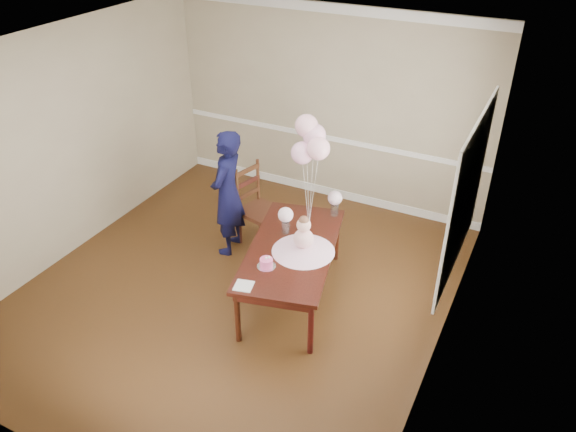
% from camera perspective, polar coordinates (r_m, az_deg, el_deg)
% --- Properties ---
extents(floor, '(4.50, 5.00, 0.00)m').
position_cam_1_polar(floor, '(6.49, -5.17, -7.41)').
color(floor, '#351E0D').
rests_on(floor, ground).
extents(ceiling, '(4.50, 5.00, 0.02)m').
position_cam_1_polar(ceiling, '(5.24, -6.62, 16.21)').
color(ceiling, white).
rests_on(ceiling, wall_back).
extents(wall_back, '(4.50, 0.02, 2.70)m').
position_cam_1_polar(wall_back, '(7.77, 4.08, 11.01)').
color(wall_back, tan).
rests_on(wall_back, floor).
extents(wall_front, '(4.50, 0.02, 2.70)m').
position_cam_1_polar(wall_front, '(4.25, -24.13, -11.66)').
color(wall_front, tan).
rests_on(wall_front, floor).
extents(wall_left, '(0.02, 5.00, 2.70)m').
position_cam_1_polar(wall_left, '(7.11, -21.54, 6.81)').
color(wall_left, tan).
rests_on(wall_left, floor).
extents(wall_right, '(0.02, 5.00, 2.70)m').
position_cam_1_polar(wall_right, '(5.05, 16.46, -2.47)').
color(wall_right, tan).
rests_on(wall_right, floor).
extents(chair_rail_trim, '(4.50, 0.02, 0.07)m').
position_cam_1_polar(chair_rail_trim, '(7.93, 3.93, 7.95)').
color(chair_rail_trim, white).
rests_on(chair_rail_trim, wall_back).
extents(crown_molding, '(4.50, 0.02, 0.12)m').
position_cam_1_polar(crown_molding, '(7.41, 4.44, 20.30)').
color(crown_molding, white).
rests_on(crown_molding, wall_back).
extents(baseboard_trim, '(4.50, 0.02, 0.12)m').
position_cam_1_polar(baseboard_trim, '(8.30, 3.72, 2.63)').
color(baseboard_trim, white).
rests_on(baseboard_trim, floor).
extents(window_frame, '(0.02, 1.66, 1.56)m').
position_cam_1_polar(window_frame, '(5.38, 17.69, 2.04)').
color(window_frame, white).
rests_on(window_frame, wall_right).
extents(window_blinds, '(0.01, 1.50, 1.40)m').
position_cam_1_polar(window_blinds, '(5.39, 17.51, 2.09)').
color(window_blinds, white).
rests_on(window_blinds, wall_right).
extents(dining_table_top, '(1.27, 1.92, 0.04)m').
position_cam_1_polar(dining_table_top, '(5.99, 0.41, -3.35)').
color(dining_table_top, black).
rests_on(dining_table_top, table_leg_fl).
extents(table_apron, '(1.16, 1.81, 0.09)m').
position_cam_1_polar(table_apron, '(6.03, 0.41, -3.87)').
color(table_apron, black).
rests_on(table_apron, table_leg_fl).
extents(table_leg_fl, '(0.07, 0.07, 0.62)m').
position_cam_1_polar(table_leg_fl, '(5.67, -5.16, -10.18)').
color(table_leg_fl, black).
rests_on(table_leg_fl, floor).
extents(table_leg_fr, '(0.07, 0.07, 0.62)m').
position_cam_1_polar(table_leg_fr, '(5.53, 2.32, -11.38)').
color(table_leg_fr, black).
rests_on(table_leg_fr, floor).
extents(table_leg_bl, '(0.07, 0.07, 0.62)m').
position_cam_1_polar(table_leg_bl, '(6.90, -1.11, -1.44)').
color(table_leg_bl, black).
rests_on(table_leg_bl, floor).
extents(table_leg_br, '(0.07, 0.07, 0.62)m').
position_cam_1_polar(table_leg_br, '(6.79, 4.96, -2.21)').
color(table_leg_br, black).
rests_on(table_leg_br, floor).
extents(baby_skirt, '(0.81, 0.81, 0.09)m').
position_cam_1_polar(baby_skirt, '(5.90, 1.57, -3.23)').
color(baby_skirt, '#F2B3D1').
rests_on(baby_skirt, dining_table_top).
extents(baby_torso, '(0.21, 0.21, 0.21)m').
position_cam_1_polar(baby_torso, '(5.83, 1.59, -2.31)').
color(baby_torso, '#FFA1CC').
rests_on(baby_torso, baby_skirt).
extents(baby_head, '(0.15, 0.15, 0.15)m').
position_cam_1_polar(baby_head, '(5.74, 1.61, -0.92)').
color(baby_head, '#FDC1AE').
rests_on(baby_head, baby_torso).
extents(baby_hair, '(0.11, 0.11, 0.11)m').
position_cam_1_polar(baby_hair, '(5.71, 1.62, -0.48)').
color(baby_hair, brown).
rests_on(baby_hair, baby_head).
extents(cake_platter, '(0.23, 0.23, 0.01)m').
position_cam_1_polar(cake_platter, '(5.70, -2.21, -5.14)').
color(cake_platter, white).
rests_on(cake_platter, dining_table_top).
extents(birthday_cake, '(0.16, 0.16, 0.09)m').
position_cam_1_polar(birthday_cake, '(5.67, -2.22, -4.75)').
color(birthday_cake, '#F04C92').
rests_on(birthday_cake, cake_platter).
extents(cake_flower_a, '(0.03, 0.03, 0.03)m').
position_cam_1_polar(cake_flower_a, '(5.64, -2.23, -4.28)').
color(cake_flower_a, white).
rests_on(cake_flower_a, birthday_cake).
extents(cake_flower_b, '(0.03, 0.03, 0.03)m').
position_cam_1_polar(cake_flower_b, '(5.65, -1.92, -4.22)').
color(cake_flower_b, white).
rests_on(cake_flower_b, birthday_cake).
extents(rose_vase_near, '(0.11, 0.11, 0.14)m').
position_cam_1_polar(rose_vase_near, '(6.18, -0.24, -1.12)').
color(rose_vase_near, silver).
rests_on(rose_vase_near, dining_table_top).
extents(roses_near, '(0.17, 0.17, 0.17)m').
position_cam_1_polar(roses_near, '(6.10, -0.25, 0.13)').
color(roses_near, silver).
rests_on(roses_near, rose_vase_near).
extents(rose_vase_far, '(0.11, 0.11, 0.14)m').
position_cam_1_polar(rose_vase_far, '(6.51, 4.74, 0.63)').
color(rose_vase_far, silver).
rests_on(rose_vase_far, dining_table_top).
extents(roses_far, '(0.17, 0.17, 0.17)m').
position_cam_1_polar(roses_far, '(6.43, 4.80, 1.84)').
color(roses_far, beige).
rests_on(roses_far, rose_vase_far).
extents(napkin, '(0.21, 0.21, 0.01)m').
position_cam_1_polar(napkin, '(5.47, -4.52, -7.08)').
color(napkin, silver).
rests_on(napkin, dining_table_top).
extents(balloon_weight, '(0.04, 0.04, 0.02)m').
position_cam_1_polar(balloon_weight, '(6.36, 2.15, -0.79)').
color(balloon_weight, silver).
rests_on(balloon_weight, dining_table_top).
extents(balloon_a, '(0.25, 0.25, 0.25)m').
position_cam_1_polar(balloon_a, '(5.95, 1.48, 6.43)').
color(balloon_a, '#FFB4D6').
rests_on(balloon_a, balloon_ribbon_a).
extents(balloon_b, '(0.25, 0.25, 0.25)m').
position_cam_1_polar(balloon_b, '(5.84, 3.10, 6.85)').
color(balloon_b, '#FFB4C5').
rests_on(balloon_b, balloon_ribbon_b).
extents(balloon_c, '(0.25, 0.25, 0.25)m').
position_cam_1_polar(balloon_c, '(5.94, 2.68, 8.21)').
color(balloon_c, '#E8A4C1').
rests_on(balloon_c, balloon_ribbon_c).
extents(balloon_d, '(0.25, 0.25, 0.25)m').
position_cam_1_polar(balloon_d, '(5.94, 1.89, 9.14)').
color(balloon_d, '#EDA8B7').
rests_on(balloon_d, balloon_ribbon_d).
extents(balloon_ribbon_a, '(0.08, 0.02, 0.74)m').
position_cam_1_polar(balloon_ribbon_a, '(6.17, 1.81, 2.16)').
color(balloon_ribbon_a, silver).
rests_on(balloon_ribbon_a, balloon_weight).
extents(balloon_ribbon_b, '(0.10, 0.03, 0.82)m').
position_cam_1_polar(balloon_ribbon_b, '(6.12, 2.59, 2.33)').
color(balloon_ribbon_b, white).
rests_on(balloon_ribbon_b, balloon_weight).
extents(balloon_ribbon_c, '(0.01, 0.09, 0.91)m').
position_cam_1_polar(balloon_ribbon_c, '(6.16, 2.39, 3.02)').
color(balloon_ribbon_c, silver).
rests_on(balloon_ribbon_c, balloon_weight).
extents(balloon_ribbon_d, '(0.09, 0.07, 1.00)m').
position_cam_1_polar(balloon_ribbon_d, '(6.15, 2.01, 3.46)').
color(balloon_ribbon_d, white).
rests_on(balloon_ribbon_d, balloon_weight).
extents(dining_chair_seat, '(0.55, 0.55, 0.05)m').
position_cam_1_polar(dining_chair_seat, '(7.00, -2.84, 0.49)').
color(dining_chair_seat, '#3E1C10').
rests_on(dining_chair_seat, chair_leg_fl).
extents(chair_leg_fl, '(0.05, 0.05, 0.44)m').
position_cam_1_polar(chair_leg_fl, '(7.13, -4.87, -1.23)').
color(chair_leg_fl, '#35140E').
rests_on(chair_leg_fl, floor).
extents(chair_leg_fr, '(0.05, 0.05, 0.44)m').
position_cam_1_polar(chair_leg_fr, '(6.91, -2.74, -2.32)').
color(chair_leg_fr, '#38150F').
rests_on(chair_leg_fr, floor).
extents(chair_leg_bl, '(0.05, 0.05, 0.44)m').
position_cam_1_polar(chair_leg_bl, '(7.35, -2.84, -0.07)').
color(chair_leg_bl, black).
rests_on(chair_leg_bl, floor).
extents(chair_leg_br, '(0.05, 0.05, 0.44)m').
position_cam_1_polar(chair_leg_br, '(7.13, -0.70, -1.09)').
color(chair_leg_br, '#3B1710').
rests_on(chair_leg_br, floor).
extents(chair_back_post_l, '(0.05, 0.05, 0.57)m').
position_cam_1_polar(chair_back_post_l, '(6.87, -5.19, 2.58)').
color(chair_back_post_l, '#39200F').
rests_on(chair_back_post_l, dining_chair_seat).
extents(chair_back_post_r, '(0.05, 0.05, 0.57)m').
position_cam_1_polar(chair_back_post_r, '(7.09, -3.07, 3.67)').
color(chair_back_post_r, '#3E2011').
rests_on(chair_back_post_r, dining_chair_seat).
extents(chair_slat_low, '(0.13, 0.40, 0.05)m').
position_cam_1_polar(chair_slat_low, '(7.04, -4.08, 2.26)').
color(chair_slat_low, '#381B0F').
rests_on(chair_slat_low, dining_chair_seat).
extents(chair_slat_mid, '(0.13, 0.40, 0.05)m').
position_cam_1_polar(chair_slat_mid, '(6.96, -4.13, 3.43)').
color(chair_slat_mid, '#37130F').
rests_on(chair_slat_mid, dining_chair_seat).
extents(chair_slat_top, '(0.13, 0.40, 0.05)m').
position_cam_1_polar(chair_slat_top, '(6.88, -4.18, 4.63)').
color(chair_slat_top, '#3D2010').
rests_on(chair_slat_top, dining_chair_seat).
extents(woman, '(0.46, 0.62, 1.59)m').
position_cam_1_polar(woman, '(6.74, -6.15, 2.31)').
color(woman, black).
rests_on(woman, floor).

